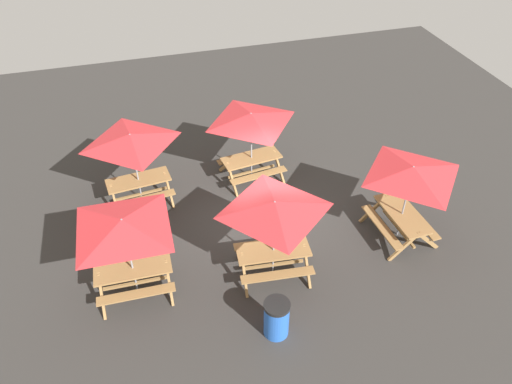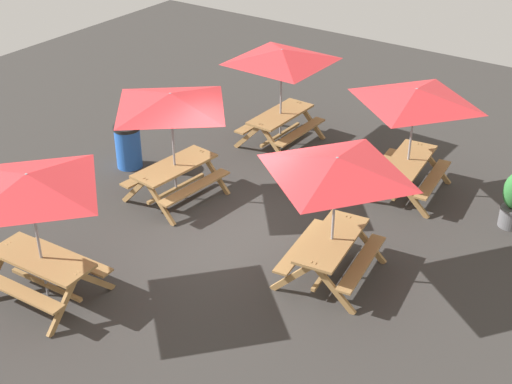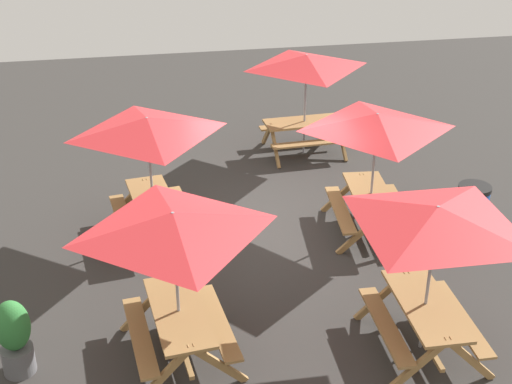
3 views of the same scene
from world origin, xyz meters
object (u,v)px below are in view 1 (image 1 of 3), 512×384
(picnic_table_1, at_px, (131,144))
(picnic_table_3, at_px, (124,230))
(picnic_table_2, at_px, (251,123))
(potted_plant_0, at_px, (134,143))
(picnic_table_4, at_px, (411,177))
(picnic_table_0, at_px, (274,212))
(trash_bin_blue, at_px, (276,318))

(picnic_table_1, bearing_deg, picnic_table_3, 75.96)
(picnic_table_2, relative_size, potted_plant_0, 2.04)
(picnic_table_2, height_order, potted_plant_0, picnic_table_2)
(picnic_table_2, relative_size, picnic_table_4, 1.00)
(picnic_table_2, bearing_deg, picnic_table_3, 34.58)
(picnic_table_1, xyz_separation_m, picnic_table_3, (0.47, 3.40, 0.00))
(picnic_table_1, bearing_deg, picnic_table_4, 146.28)
(picnic_table_0, relative_size, potted_plant_0, 2.04)
(trash_bin_blue, bearing_deg, picnic_table_0, -105.24)
(picnic_table_0, distance_m, trash_bin_blue, 2.36)
(picnic_table_1, height_order, potted_plant_0, picnic_table_1)
(picnic_table_0, bearing_deg, trash_bin_blue, 80.27)
(picnic_table_3, bearing_deg, picnic_table_2, -136.20)
(picnic_table_0, xyz_separation_m, picnic_table_3, (3.36, -0.35, 0.00))
(picnic_table_1, xyz_separation_m, trash_bin_blue, (-2.41, 5.51, -1.49))
(picnic_table_2, height_order, trash_bin_blue, picnic_table_2)
(picnic_table_3, bearing_deg, picnic_table_4, -178.83)
(picnic_table_4, bearing_deg, trash_bin_blue, -66.30)
(picnic_table_0, distance_m, picnic_table_1, 4.74)
(potted_plant_0, bearing_deg, trash_bin_blue, 106.96)
(picnic_table_4, xyz_separation_m, potted_plant_0, (6.52, -5.63, -1.39))
(potted_plant_0, bearing_deg, picnic_table_2, 148.78)
(picnic_table_0, distance_m, potted_plant_0, 6.74)
(picnic_table_3, height_order, potted_plant_0, picnic_table_3)
(picnic_table_1, relative_size, picnic_table_2, 1.00)
(picnic_table_3, distance_m, trash_bin_blue, 3.87)
(picnic_table_4, height_order, potted_plant_0, picnic_table_4)
(picnic_table_3, relative_size, trash_bin_blue, 2.89)
(picnic_table_3, height_order, picnic_table_4, same)
(picnic_table_0, xyz_separation_m, picnic_table_2, (-0.54, -3.91, 0.00))
(potted_plant_0, bearing_deg, picnic_table_1, 88.48)
(picnic_table_0, height_order, trash_bin_blue, picnic_table_0)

